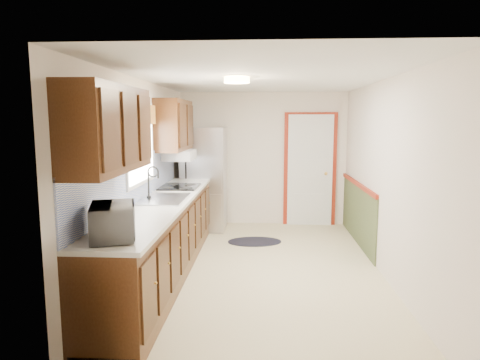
# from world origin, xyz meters

# --- Properties ---
(room_shell) EXTENTS (3.20, 5.20, 2.52)m
(room_shell) POSITION_xyz_m (0.00, 0.00, 1.20)
(room_shell) COLOR beige
(room_shell) RESTS_ON ground
(kitchen_run) EXTENTS (0.63, 4.00, 2.20)m
(kitchen_run) POSITION_xyz_m (-1.24, -0.29, 0.81)
(kitchen_run) COLOR #391D0C
(kitchen_run) RESTS_ON ground
(back_wall_trim) EXTENTS (1.12, 2.30, 2.08)m
(back_wall_trim) POSITION_xyz_m (0.99, 2.21, 0.89)
(back_wall_trim) COLOR maroon
(back_wall_trim) RESTS_ON ground
(ceiling_fixture) EXTENTS (0.30, 0.30, 0.06)m
(ceiling_fixture) POSITION_xyz_m (-0.30, -0.20, 2.36)
(ceiling_fixture) COLOR #FFD88C
(ceiling_fixture) RESTS_ON room_shell
(microwave) EXTENTS (0.43, 0.57, 0.34)m
(microwave) POSITION_xyz_m (-1.20, -1.93, 1.11)
(microwave) COLOR white
(microwave) RESTS_ON kitchen_run
(refrigerator) EXTENTS (0.74, 0.75, 1.78)m
(refrigerator) POSITION_xyz_m (-1.02, 2.05, 0.89)
(refrigerator) COLOR #B7B7BC
(refrigerator) RESTS_ON ground
(rug) EXTENTS (0.89, 0.63, 0.01)m
(rug) POSITION_xyz_m (-0.12, 1.25, 0.01)
(rug) COLOR black
(rug) RESTS_ON ground
(cooktop) EXTENTS (0.53, 0.63, 0.02)m
(cooktop) POSITION_xyz_m (-1.19, 0.75, 0.95)
(cooktop) COLOR black
(cooktop) RESTS_ON kitchen_run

